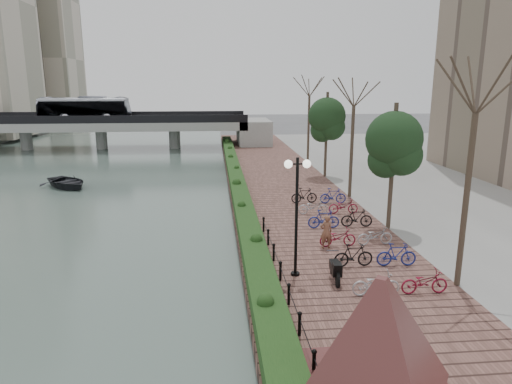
{
  "coord_description": "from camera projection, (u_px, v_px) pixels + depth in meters",
  "views": [
    {
      "loc": [
        -1.04,
        -13.21,
        7.88
      ],
      "look_at": [
        1.24,
        11.54,
        2.0
      ],
      "focal_mm": 32.0,
      "sensor_mm": 36.0,
      "label": 1
    }
  ],
  "objects": [
    {
      "name": "hedge",
      "position": [
        237.0,
        182.0,
        33.95
      ],
      "size": [
        1.1,
        56.0,
        0.6
      ],
      "primitive_type": "cube",
      "color": "#173814",
      "rests_on": "promenade"
    },
    {
      "name": "river_water",
      "position": [
        45.0,
        182.0,
        37.59
      ],
      "size": [
        30.0,
        130.0,
        0.02
      ],
      "primitive_type": "cube",
      "color": "#4E625A",
      "rests_on": "ground"
    },
    {
      "name": "motorcycle",
      "position": [
        335.0,
        268.0,
        17.51
      ],
      "size": [
        0.65,
        1.63,
        0.99
      ],
      "primitive_type": null,
      "rotation": [
        0.0,
        0.0,
        -0.1
      ],
      "color": "black",
      "rests_on": "promenade"
    },
    {
      "name": "promenade",
      "position": [
        287.0,
        196.0,
        31.96
      ],
      "size": [
        8.0,
        75.0,
        0.5
      ],
      "primitive_type": "cube",
      "color": "brown",
      "rests_on": "ground"
    },
    {
      "name": "street_trees",
      "position": [
        368.0,
        157.0,
        26.86
      ],
      "size": [
        3.2,
        37.12,
        6.8
      ],
      "color": "#382C21",
      "rests_on": "promenade"
    },
    {
      "name": "boat",
      "position": [
        67.0,
        182.0,
        35.5
      ],
      "size": [
        5.27,
        5.32,
        0.91
      ],
      "primitive_type": "imported",
      "rotation": [
        0.0,
        0.0,
        0.76
      ],
      "color": "#222328",
      "rests_on": "river_water"
    },
    {
      "name": "inland_pavement",
      "position": [
        503.0,
        191.0,
        33.39
      ],
      "size": [
        24.0,
        75.0,
        0.5
      ],
      "primitive_type": "cube",
      "color": "gray",
      "rests_on": "ground"
    },
    {
      "name": "ground",
      "position": [
        251.0,
        335.0,
        14.7
      ],
      "size": [
        220.0,
        220.0,
        0.0
      ],
      "primitive_type": "plane",
      "color": "#59595B",
      "rests_on": "ground"
    },
    {
      "name": "bridge",
      "position": [
        97.0,
        122.0,
        56.16
      ],
      "size": [
        36.0,
        10.77,
        6.5
      ],
      "color": "gray",
      "rests_on": "ground"
    },
    {
      "name": "bicycle_parking",
      "position": [
        349.0,
        228.0,
        22.53
      ],
      "size": [
        2.4,
        14.69,
        1.0
      ],
      "color": "#AEADB2",
      "rests_on": "promenade"
    },
    {
      "name": "pedestrian",
      "position": [
        326.0,
        232.0,
        20.92
      ],
      "size": [
        0.6,
        0.41,
        1.57
      ],
      "primitive_type": "imported",
      "rotation": [
        0.0,
        0.0,
        3.2
      ],
      "color": "brown",
      "rests_on": "promenade"
    },
    {
      "name": "lamppost",
      "position": [
        297.0,
        191.0,
        17.33
      ],
      "size": [
        1.02,
        0.32,
        4.72
      ],
      "color": "black",
      "rests_on": "promenade"
    },
    {
      "name": "granite_monument",
      "position": [
        377.0,
        339.0,
        10.66
      ],
      "size": [
        4.92,
        4.92,
        3.12
      ],
      "color": "#4B2220",
      "rests_on": "promenade"
    },
    {
      "name": "chain_fence",
      "position": [
        284.0,
        283.0,
        16.57
      ],
      "size": [
        0.1,
        14.1,
        0.7
      ],
      "color": "black",
      "rests_on": "promenade"
    }
  ]
}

